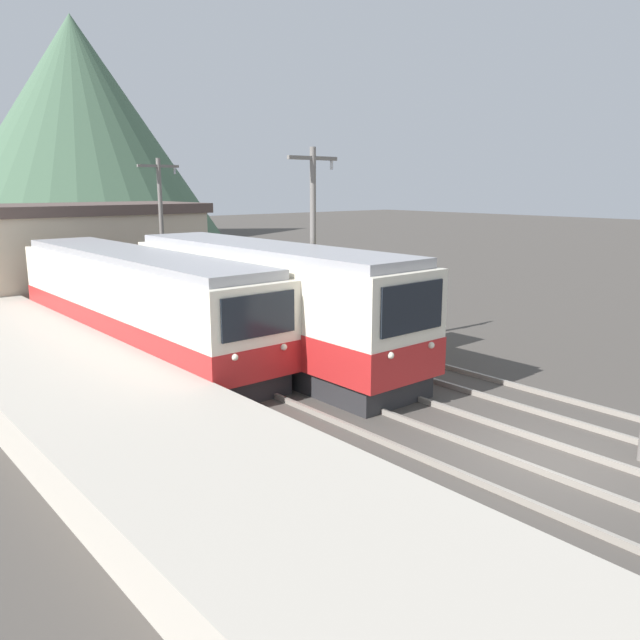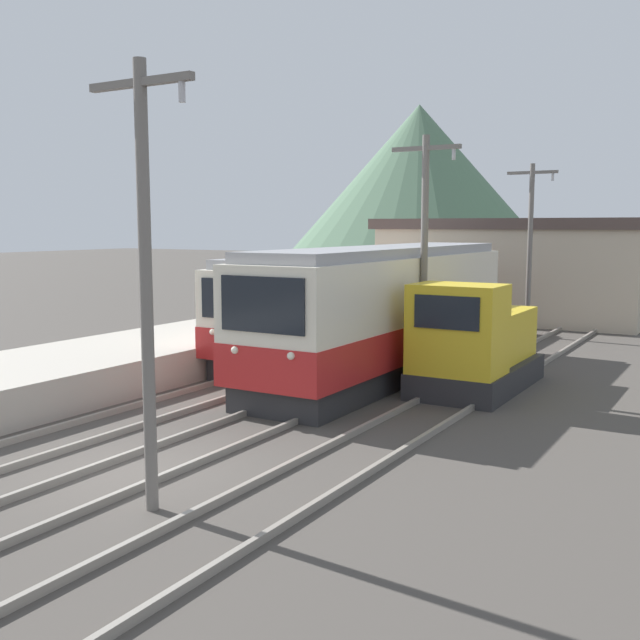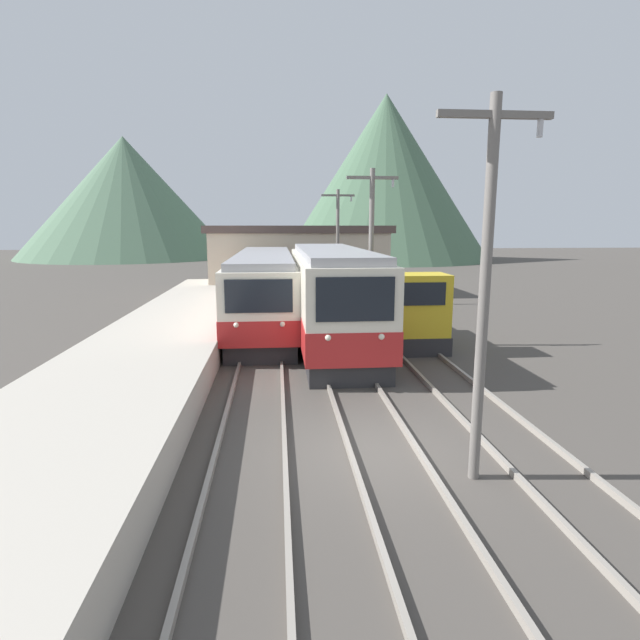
% 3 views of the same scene
% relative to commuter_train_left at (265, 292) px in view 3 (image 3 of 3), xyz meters
% --- Properties ---
extents(ground_plane, '(200.00, 200.00, 0.00)m').
position_rel_commuter_train_left_xyz_m(ground_plane, '(2.60, -14.09, -1.64)').
color(ground_plane, '#47423D').
extents(platform_left, '(4.50, 54.00, 0.98)m').
position_rel_commuter_train_left_xyz_m(platform_left, '(-3.65, -14.09, -1.15)').
color(platform_left, '#ADA599').
rests_on(platform_left, ground).
extents(track_left, '(1.54, 60.00, 0.14)m').
position_rel_commuter_train_left_xyz_m(track_left, '(0.00, -14.09, -1.57)').
color(track_left, gray).
rests_on(track_left, ground).
extents(track_center, '(1.54, 60.00, 0.14)m').
position_rel_commuter_train_left_xyz_m(track_center, '(2.80, -14.09, -1.57)').
color(track_center, gray).
rests_on(track_center, ground).
extents(track_right, '(1.54, 60.00, 0.14)m').
position_rel_commuter_train_left_xyz_m(track_right, '(5.80, -14.09, -1.57)').
color(track_right, gray).
rests_on(track_right, ground).
extents(commuter_train_left, '(2.84, 15.03, 3.51)m').
position_rel_commuter_train_left_xyz_m(commuter_train_left, '(0.00, 0.00, 0.00)').
color(commuter_train_left, '#28282B').
rests_on(commuter_train_left, ground).
extents(commuter_train_center, '(2.84, 12.89, 3.85)m').
position_rel_commuter_train_left_xyz_m(commuter_train_center, '(2.80, -3.75, 0.15)').
color(commuter_train_center, '#28282B').
rests_on(commuter_train_center, ground).
extents(shunting_locomotive, '(2.40, 5.00, 3.00)m').
position_rel_commuter_train_left_xyz_m(shunting_locomotive, '(5.80, -4.36, -0.43)').
color(shunting_locomotive, '#28282B').
rests_on(shunting_locomotive, ground).
extents(catenary_mast_near, '(2.00, 0.20, 6.92)m').
position_rel_commuter_train_left_xyz_m(catenary_mast_near, '(4.31, -15.35, 2.14)').
color(catenary_mast_near, slate).
rests_on(catenary_mast_near, ground).
extents(catenary_mast_mid, '(2.00, 0.20, 6.92)m').
position_rel_commuter_train_left_xyz_m(catenary_mast_mid, '(4.31, -4.45, 2.14)').
color(catenary_mast_mid, slate).
rests_on(catenary_mast_mid, ground).
extents(catenary_mast_far, '(2.00, 0.20, 6.92)m').
position_rel_commuter_train_left_xyz_m(catenary_mast_far, '(4.31, 6.45, 2.14)').
color(catenary_mast_far, slate).
rests_on(catenary_mast_far, ground).
extents(station_building, '(12.60, 6.30, 4.80)m').
position_rel_commuter_train_left_xyz_m(station_building, '(2.14, 11.91, 0.79)').
color(station_building, beige).
rests_on(station_building, ground).
extents(mountain_backdrop, '(69.63, 39.67, 22.97)m').
position_rel_commuter_train_left_xyz_m(mountain_backdrop, '(-2.42, 52.91, 8.70)').
color(mountain_backdrop, '#517056').
rests_on(mountain_backdrop, ground).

